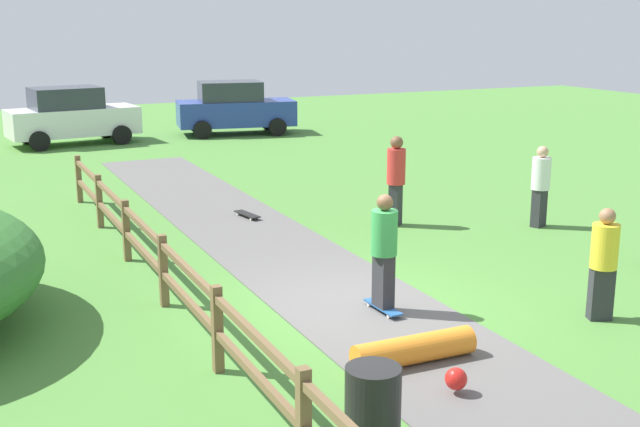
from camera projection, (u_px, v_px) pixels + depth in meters
The scene contains 12 objects.
ground_plane at pixel (358, 307), 12.20m from camera, with size 60.00×60.00×0.00m, color #4C8438.
asphalt_path at pixel (358, 307), 12.20m from camera, with size 2.40×28.00×0.02m, color #605E5B.
wooden_fence at pixel (187, 289), 10.97m from camera, with size 0.12×18.12×1.10m.
trash_bin at pixel (373, 410), 8.06m from camera, with size 0.56×0.56×0.90m, color black.
skater_riding at pixel (384, 247), 11.74m from camera, with size 0.39×0.81×1.75m.
skater_fallen at pixel (417, 351), 10.09m from camera, with size 1.63×1.25×0.36m.
skateboard_loose at pixel (247, 214), 17.53m from camera, with size 0.34×0.82×0.08m.
bystander_yellow at pixel (604, 259), 11.52m from camera, with size 0.49×0.49×1.63m.
bystander_white at pixel (541, 183), 16.65m from camera, with size 0.50×0.50×1.67m.
bystander_red at pixel (396, 176), 16.72m from camera, with size 0.54×0.54×1.86m.
parked_car_blue at pixel (235, 108), 29.78m from camera, with size 4.43×2.55×1.92m.
parked_car_white at pixel (71, 116), 27.40m from camera, with size 4.37×2.37×1.92m.
Camera 1 is at (-5.39, -10.20, 4.23)m, focal length 45.95 mm.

